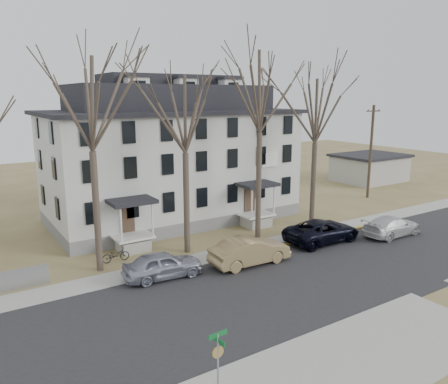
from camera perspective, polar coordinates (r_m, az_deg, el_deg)
ground at (r=25.88m, az=16.04°, el=-11.74°), size 120.00×120.00×0.00m
main_road at (r=27.11m, az=12.83°, el=-10.42°), size 120.00×10.00×0.04m
far_sidewalk at (r=31.27m, az=4.95°, el=-7.01°), size 120.00×2.00×0.08m
yellow_curb at (r=33.81m, az=12.66°, el=-5.76°), size 14.00×0.25×0.06m
boarding_house at (r=37.27m, az=-6.78°, el=4.64°), size 20.80×12.36×12.05m
distant_building at (r=57.16m, az=18.46°, el=3.04°), size 8.50×6.50×3.35m
tree_far_left at (r=26.06m, az=-17.22°, el=11.80°), size 8.40×8.40×13.72m
tree_mid_left at (r=28.31m, az=-5.16°, el=10.80°), size 7.80×7.80×12.74m
tree_center at (r=31.54m, az=4.77°, el=13.67°), size 9.00×9.00×14.70m
tree_mid_right at (r=35.15m, az=12.00°, el=10.90°), size 7.80×7.80×12.74m
utility_pole_far at (r=47.20m, az=18.61°, el=5.13°), size 2.00×0.28×9.50m
car_silver at (r=25.86m, az=-8.01°, el=-9.48°), size 4.75×2.23×1.57m
car_tan at (r=27.61m, az=3.40°, el=-7.76°), size 5.29×1.95×1.73m
car_navy at (r=32.44m, az=12.69°, el=-5.04°), size 5.90×2.76×1.63m
car_white at (r=35.41m, az=21.09°, el=-4.22°), size 5.12×2.08×1.49m
bicycle_left at (r=28.89m, az=-13.97°, el=-8.04°), size 1.79×0.69×0.92m
street_sign at (r=15.83m, az=-0.80°, el=-20.65°), size 0.75×0.75×2.65m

